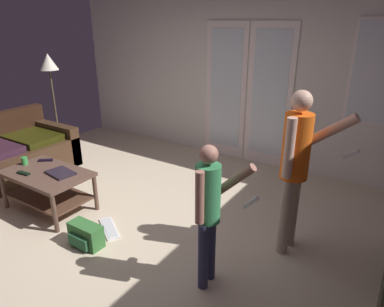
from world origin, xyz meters
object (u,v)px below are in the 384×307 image
loose_keyboard (109,228)px  floor_lamp (49,69)px  person_adult (296,160)px  person_child (209,205)px  cup_near_edge (25,161)px  dvd_remote_slim (46,160)px  backpack (85,235)px  laptop_closed (61,173)px  coffee_table (48,182)px  tv_remote_black (23,173)px

loose_keyboard → floor_lamp: bearing=152.3°
person_adult → person_child: person_adult is taller
cup_near_edge → dvd_remote_slim: cup_near_edge is taller
backpack → cup_near_edge: cup_near_edge is taller
laptop_closed → person_adult: bearing=24.7°
person_adult → backpack: (-1.70, -1.05, -0.83)m
backpack → coffee_table: bearing=163.6°
person_adult → tv_remote_black: 2.97m
floor_lamp → backpack: 3.30m
person_adult → laptop_closed: 2.57m
dvd_remote_slim → backpack: bearing=-60.9°
coffee_table → person_child: bearing=-1.5°
laptop_closed → tv_remote_black: bearing=-137.6°
coffee_table → person_adult: person_adult is taller
loose_keyboard → cup_near_edge: (-1.31, -0.05, 0.51)m
backpack → loose_keyboard: 0.34m
loose_keyboard → dvd_remote_slim: bearing=173.0°
coffee_table → person_child: 2.24m
laptop_closed → floor_lamp: bearing=152.2°
loose_keyboard → cup_near_edge: cup_near_edge is taller
tv_remote_black → dvd_remote_slim: size_ratio=1.00×
person_adult → cup_near_edge: 3.14m
loose_keyboard → cup_near_edge: bearing=-177.6°
person_adult → loose_keyboard: bearing=-157.1°
cup_near_edge → dvd_remote_slim: (0.12, 0.20, -0.03)m
floor_lamp → loose_keyboard: floor_lamp is taller
person_child → loose_keyboard: (-1.30, 0.12, -0.74)m
coffee_table → person_child: size_ratio=0.81×
floor_lamp → backpack: size_ratio=4.49×
loose_keyboard → tv_remote_black: (-1.06, -0.23, 0.48)m
person_adult → cup_near_edge: size_ratio=17.34×
backpack → laptop_closed: (-0.73, 0.33, 0.37)m
floor_lamp → laptop_closed: (1.84, -1.34, -0.87)m
backpack → dvd_remote_slim: size_ratio=2.11×
cup_near_edge → dvd_remote_slim: bearing=60.0°
loose_keyboard → laptop_closed: (-0.71, 0.00, 0.48)m
person_adult → dvd_remote_slim: bearing=-168.8°
person_adult → coffee_table: bearing=-163.4°
floor_lamp → backpack: bearing=-33.0°
tv_remote_black → person_child: bearing=-3.5°
floor_lamp → tv_remote_black: size_ratio=9.45×
floor_lamp → backpack: floor_lamp is taller
dvd_remote_slim → cup_near_edge: bearing=-159.5°
coffee_table → loose_keyboard: size_ratio=2.29×
cup_near_edge → coffee_table: bearing=-0.3°
person_child → tv_remote_black: size_ratio=7.38×
laptop_closed → dvd_remote_slim: laptop_closed is taller
tv_remote_black → floor_lamp: bearing=127.1°
person_adult → floor_lamp: floor_lamp is taller
backpack → laptop_closed: size_ratio=1.09×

